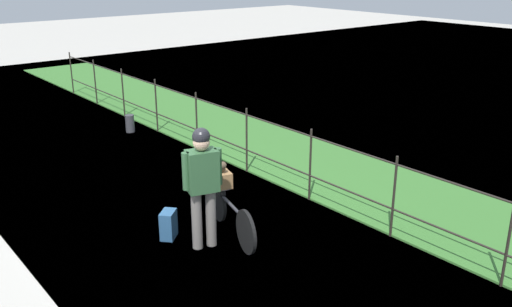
# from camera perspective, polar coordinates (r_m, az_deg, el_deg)

# --- Properties ---
(ground_plane) EXTENTS (60.00, 60.00, 0.00)m
(ground_plane) POSITION_cam_1_polar(r_m,az_deg,el_deg) (8.42, -10.04, -7.01)
(ground_plane) COLOR #B2ADA3
(grass_strip) EXTENTS (27.00, 2.40, 0.03)m
(grass_strip) POSITION_cam_1_polar(r_m,az_deg,el_deg) (10.41, 7.05, -1.52)
(grass_strip) COLOR #38702D
(grass_strip) RESTS_ON ground
(iron_fence) EXTENTS (18.04, 0.04, 1.20)m
(iron_fence) POSITION_cam_1_polar(r_m,az_deg,el_deg) (9.40, 2.12, 0.68)
(iron_fence) COLOR #28231E
(iron_fence) RESTS_ON ground
(bicycle_main) EXTENTS (1.63, 0.49, 0.60)m
(bicycle_main) POSITION_cam_1_polar(r_m,az_deg,el_deg) (7.82, -2.64, -6.21)
(bicycle_main) COLOR black
(bicycle_main) RESTS_ON ground
(wooden_crate) EXTENTS (0.44, 0.34, 0.23)m
(wooden_crate) POSITION_cam_1_polar(r_m,az_deg,el_deg) (8.00, -3.71, -2.54)
(wooden_crate) COLOR olive
(wooden_crate) RESTS_ON bicycle_main
(terrier_dog) EXTENTS (0.32, 0.21, 0.18)m
(terrier_dog) POSITION_cam_1_polar(r_m,az_deg,el_deg) (7.91, -3.68, -1.32)
(terrier_dog) COLOR #4C3D2D
(terrier_dog) RESTS_ON wooden_crate
(cyclist_person) EXTENTS (0.36, 0.52, 1.68)m
(cyclist_person) POSITION_cam_1_polar(r_m,az_deg,el_deg) (7.26, -5.53, -2.51)
(cyclist_person) COLOR slate
(cyclist_person) RESTS_ON ground
(backpack_on_paving) EXTENTS (0.32, 0.33, 0.40)m
(backpack_on_paving) POSITION_cam_1_polar(r_m,az_deg,el_deg) (7.88, -9.00, -7.24)
(backpack_on_paving) COLOR #28517A
(backpack_on_paving) RESTS_ON ground
(mooring_bollard) EXTENTS (0.20, 0.20, 0.39)m
(mooring_bollard) POSITION_cam_1_polar(r_m,az_deg,el_deg) (12.85, -12.86, 3.04)
(mooring_bollard) COLOR #38383D
(mooring_bollard) RESTS_ON ground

